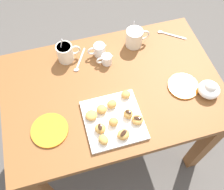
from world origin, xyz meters
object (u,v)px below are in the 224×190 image
Objects in this scene: beignet_0 at (100,128)px; beignet_4 at (112,104)px; saucer_orange_left at (183,86)px; beignet_5 at (123,135)px; beignet_7 at (113,122)px; beignet_8 at (91,115)px; beignet_6 at (103,140)px; dining_table at (113,101)px; cream_pitcher_white at (99,50)px; saucer_orange_right at (50,130)px; pastry_plate_square at (113,120)px; coffee_mug_cream_left at (65,52)px; beignet_9 at (137,120)px; beignet_1 at (128,114)px; coffee_mug_cream_right at (135,37)px; beignet_2 at (102,109)px; beignet_3 at (126,95)px; chocolate_sauce_pitcher at (107,59)px; ice_cream_bowl at (209,89)px.

beignet_0 and beignet_4 have the same top height.
beignet_5 is at bearing -154.36° from saucer_orange_left.
beignet_7 is 0.11m from beignet_8.
beignet_0 is 0.05m from beignet_6.
beignet_6 is 0.09m from beignet_7.
dining_table is 0.29m from cream_pitcher_white.
beignet_6 is (0.22, -0.12, 0.03)m from saucer_orange_right.
beignet_4 is 0.95× the size of beignet_6.
pastry_plate_square is 1.76× the size of coffee_mug_cream_left.
beignet_9 reaches higher than saucer_orange_left.
dining_table is 0.26m from beignet_8.
beignet_1 reaches higher than beignet_5.
dining_table is 0.36m from coffee_mug_cream_right.
saucer_orange_left is 0.43m from beignet_2.
cream_pitcher_white is 0.30m from beignet_3.
saucer_orange_left is at bearing 4.18° from beignet_2.
pastry_plate_square is 2.84× the size of chocolate_sauce_pitcher.
coffee_mug_cream_left is at bearing 97.70° from beignet_6.
beignet_9 reaches higher than saucer_orange_right.
dining_table is 0.28m from beignet_9.
beignet_3 is 1.05× the size of beignet_7.
beignet_8 is (-0.15, -0.29, 0.00)m from chocolate_sauce_pitcher.
ice_cream_bowl reaches higher than beignet_5.
beignet_9 is (0.04, -0.37, 0.00)m from chocolate_sauce_pitcher.
beignet_3 is at bearing -79.60° from cream_pitcher_white.
dining_table is 0.23m from beignet_2.
beignet_8 is (-0.13, -0.36, -0.01)m from cream_pitcher_white.
beignet_4 reaches higher than beignet_6.
dining_table is 0.34m from beignet_6.
chocolate_sauce_pitcher is 1.96× the size of beignet_4.
cream_pitcher_white is 0.47m from saucer_orange_left.
beignet_5 is 1.13× the size of beignet_6.
coffee_mug_cream_left reaches higher than beignet_3.
coffee_mug_cream_left is 0.97× the size of saucer_orange_left.
saucer_orange_left is 3.54× the size of beignet_7.
coffee_mug_cream_left is 2.85× the size of beignet_9.
beignet_6 is at bearing -101.75° from beignet_2.
beignet_0 is 0.89× the size of beignet_8.
ice_cream_bowl is 1.93× the size of beignet_8.
coffee_mug_cream_right reaches higher than beignet_9.
coffee_mug_cream_right reaches higher than beignet_3.
pastry_plate_square is at bearing -104.83° from dining_table.
beignet_8 reaches higher than saucer_orange_right.
ice_cream_bowl is 0.53m from chocolate_sauce_pitcher.
beignet_7 is (-0.01, -0.02, 0.03)m from pastry_plate_square.
beignet_3 is at bearing 177.00° from saucer_orange_left.
ice_cream_bowl is at bearing -1.77° from beignet_8.
chocolate_sauce_pitcher is at bearing 40.93° from saucer_orange_right.
coffee_mug_cream_left reaches higher than beignet_4.
beignet_3 is at bearing 19.71° from beignet_2.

